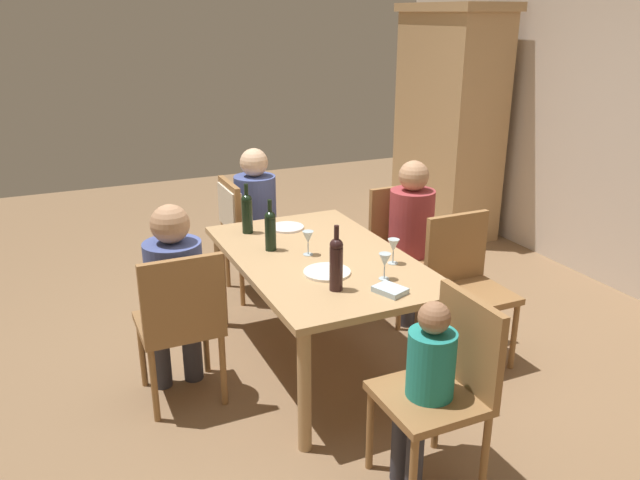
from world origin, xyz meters
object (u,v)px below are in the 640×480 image
object	(u,v)px
person_man_bearded	(259,211)
dinner_plate_guest_left	(327,272)
dinner_plate_host	(287,227)
dining_table	(320,269)
person_man_guest	(175,288)
wine_bottle_tall_green	(247,212)
person_woman_host	(413,230)
person_child_small	(425,380)
chair_near	(181,318)
chair_right_end	(446,379)
wine_glass_near_right	(308,238)
chair_left_end	(241,222)
wine_bottle_short_olive	(336,262)
armoire_cabinet	(448,121)
chair_far_left	(404,242)
wine_bottle_dark_red	(270,229)
wine_glass_near_left	(393,246)
wine_glass_centre	(385,261)
chair_far_right	(465,278)

from	to	relation	value
person_man_bearded	dinner_plate_guest_left	xyz separation A→B (m)	(1.45, -0.10, 0.07)
person_man_bearded	dinner_plate_host	xyz separation A→B (m)	(0.63, -0.02, 0.07)
dining_table	dinner_plate_guest_left	xyz separation A→B (m)	(0.26, -0.08, 0.09)
dinner_plate_guest_left	person_man_bearded	bearing A→B (deg)	176.01
person_man_guest	wine_bottle_tall_green	size ratio (longest dim) A/B	3.48
person_woman_host	person_child_small	xyz separation A→B (m)	(1.53, -0.89, -0.10)
chair_near	person_child_small	xyz separation A→B (m)	(1.10, 0.85, 0.03)
dining_table	chair_near	xyz separation A→B (m)	(0.09, -0.87, -0.11)
chair_right_end	wine_glass_near_right	size ratio (longest dim) A/B	6.17
person_child_small	person_man_bearded	bearing A→B (deg)	-1.20
chair_left_end	wine_bottle_short_olive	xyz separation A→B (m)	(1.67, -0.00, 0.29)
dining_table	chair_right_end	bearing A→B (deg)	4.19
armoire_cabinet	person_child_small	bearing A→B (deg)	-36.15
dining_table	dinner_plate_host	xyz separation A→B (m)	(-0.55, 0.01, 0.09)
wine_glass_near_right	chair_far_left	bearing A→B (deg)	113.65
person_child_small	wine_bottle_dark_red	xyz separation A→B (m)	(-1.40, -0.21, 0.30)
person_man_guest	wine_bottle_dark_red	world-z (taller)	person_man_guest
wine_glass_near_left	dinner_plate_guest_left	size ratio (longest dim) A/B	0.56
dining_table	person_man_bearded	size ratio (longest dim) A/B	1.40
chair_left_end	wine_glass_near_left	size ratio (longest dim) A/B	6.17
person_man_bearded	wine_glass_near_left	world-z (taller)	person_man_bearded
dining_table	chair_far_left	world-z (taller)	chair_far_left
person_man_bearded	chair_near	bearing A→B (deg)	-35.05
wine_glass_centre	dinner_plate_guest_left	size ratio (longest dim) A/B	0.56
chair_far_left	wine_glass_centre	xyz separation A→B (m)	(0.91, -0.69, 0.30)
person_man_guest	wine_glass_near_right	size ratio (longest dim) A/B	7.73
armoire_cabinet	dinner_plate_guest_left	bearing A→B (deg)	-46.85
person_woman_host	wine_bottle_short_olive	xyz separation A→B (m)	(0.82, -0.99, 0.22)
chair_right_end	person_man_guest	distance (m)	1.55
chair_near	wine_bottle_tall_green	xyz separation A→B (m)	(-0.67, 0.61, 0.34)
dinner_plate_guest_left	chair_far_right	bearing A→B (deg)	89.04
dining_table	armoire_cabinet	bearing A→B (deg)	130.45
person_woman_host	wine_glass_near_right	distance (m)	0.99
chair_far_right	wine_glass_near_right	size ratio (longest dim) A/B	6.17
chair_far_right	wine_glass_centre	bearing A→B (deg)	15.03
dining_table	person_man_guest	distance (m)	0.87
wine_bottle_dark_red	wine_glass_near_left	xyz separation A→B (m)	(0.50, 0.57, -0.03)
wine_glass_centre	chair_left_end	bearing A→B (deg)	-169.78
person_woman_host	wine_bottle_short_olive	world-z (taller)	person_woman_host
person_man_guest	wine_bottle_tall_green	distance (m)	0.85
wine_glass_near_right	dinner_plate_host	distance (m)	0.52
chair_near	chair_far_right	world-z (taller)	same
dining_table	dinner_plate_guest_left	size ratio (longest dim) A/B	6.10
chair_near	person_man_bearded	world-z (taller)	person_man_bearded
chair_near	dinner_plate_host	world-z (taller)	chair_near
dining_table	person_man_bearded	world-z (taller)	person_man_bearded
dining_table	wine_glass_near_left	world-z (taller)	wine_glass_near_left
wine_bottle_dark_red	dinner_plate_guest_left	size ratio (longest dim) A/B	1.20
person_woman_host	person_man_guest	size ratio (longest dim) A/B	1.00
dinner_plate_host	wine_glass_near_left	bearing A→B (deg)	21.28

